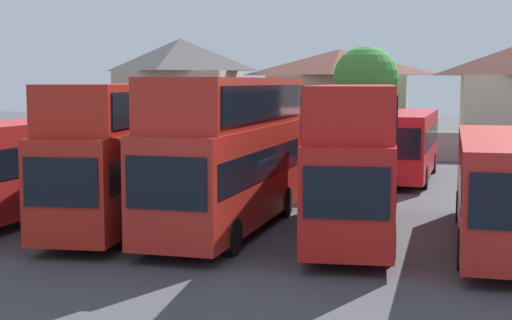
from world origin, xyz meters
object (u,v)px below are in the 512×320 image
(bus_3, at_px, (228,146))
(bus_8, at_px, (342,140))
(bus_2, at_px, (127,146))
(house_terrace_centre, at_px, (339,97))
(bus_4, at_px, (354,151))
(house_terrace_left, at_px, (181,90))
(bus_7, at_px, (269,123))
(tree_left_of_lot, at_px, (366,80))
(bus_9, at_px, (407,141))
(bus_6, at_px, (179,138))
(bus_1, at_px, (17,165))
(bus_5, at_px, (503,183))

(bus_3, distance_m, bus_8, 14.62)
(bus_2, xyz_separation_m, house_terrace_centre, (3.68, 33.16, 1.02))
(bus_4, distance_m, house_terrace_left, 36.55)
(bus_7, xyz_separation_m, house_terrace_centre, (1.44, 19.44, 0.96))
(house_terrace_left, distance_m, tree_left_of_lot, 16.14)
(bus_3, relative_size, bus_9, 0.99)
(bus_2, height_order, bus_6, bus_2)
(bus_3, bearing_deg, house_terrace_left, -155.82)
(bus_3, bearing_deg, bus_6, -152.58)
(house_terrace_left, bearing_deg, bus_7, -59.54)
(bus_2, bearing_deg, bus_1, -91.58)
(bus_9, bearing_deg, bus_3, -16.32)
(house_terrace_left, height_order, tree_left_of_lot, house_terrace_left)
(bus_2, xyz_separation_m, bus_4, (7.85, -0.07, -0.02))
(bus_5, xyz_separation_m, house_terrace_left, (-21.17, 33.05, 2.34))
(bus_1, relative_size, house_terrace_left, 1.34)
(bus_7, distance_m, house_terrace_centre, 19.51)
(bus_4, bearing_deg, bus_9, 171.40)
(tree_left_of_lot, bearing_deg, bus_5, -77.11)
(bus_8, xyz_separation_m, house_terrace_centre, (-2.30, 19.18, 1.77))
(bus_8, height_order, tree_left_of_lot, tree_left_of_lot)
(bus_4, relative_size, bus_5, 0.96)
(house_terrace_centre, relative_size, tree_left_of_lot, 1.46)
(bus_3, distance_m, bus_7, 14.25)
(bus_4, bearing_deg, bus_2, -93.56)
(bus_2, distance_m, tree_left_of_lot, 27.31)
(bus_2, bearing_deg, bus_4, 85.55)
(bus_5, bearing_deg, house_terrace_left, -145.26)
(bus_1, xyz_separation_m, bus_3, (7.84, -0.27, 0.85))
(bus_9, relative_size, house_terrace_centre, 0.99)
(bus_4, xyz_separation_m, bus_7, (-5.61, 13.80, 0.08))
(bus_7, height_order, house_terrace_left, house_terrace_left)
(bus_1, height_order, bus_4, bus_4)
(bus_8, distance_m, house_terrace_centre, 19.40)
(bus_3, bearing_deg, bus_9, 162.86)
(bus_6, distance_m, tree_left_of_lot, 15.47)
(bus_4, height_order, bus_5, bus_4)
(bus_1, bearing_deg, bus_7, 159.20)
(bus_2, relative_size, bus_4, 1.02)
(bus_7, distance_m, bus_9, 7.08)
(bus_1, bearing_deg, bus_2, 96.12)
(bus_3, height_order, tree_left_of_lot, tree_left_of_lot)
(bus_7, bearing_deg, house_terrace_centre, 172.53)
(bus_5, relative_size, bus_6, 0.99)
(bus_4, bearing_deg, bus_1, -92.57)
(bus_6, height_order, house_terrace_centre, house_terrace_centre)
(bus_8, relative_size, bus_9, 1.06)
(bus_1, distance_m, house_terrace_centre, 34.28)
(bus_4, bearing_deg, house_terrace_left, -155.99)
(bus_4, xyz_separation_m, tree_left_of_lot, (-1.65, 26.56, 2.35))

